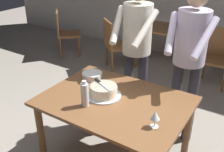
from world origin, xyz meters
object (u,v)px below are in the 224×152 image
background_table (165,37)px  wine_glass_near (155,116)px  person_cutting_cake (136,42)px  water_bottle (85,94)px  plate_stack (92,75)px  main_dining_table (115,110)px  background_chair_2 (115,43)px  background_chair_1 (65,31)px  cake_on_platter (103,91)px  cake_knife (100,82)px  background_chair_0 (217,55)px  person_standing_beside (190,52)px

background_table → wine_glass_near: bearing=-69.5°
person_cutting_cake → water_bottle: bearing=-90.4°
plate_stack → main_dining_table: bearing=-28.7°
background_chair_2 → water_bottle: bearing=-64.0°
main_dining_table → background_chair_2: size_ratio=1.50×
plate_stack → water_bottle: (0.28, -0.48, 0.08)m
plate_stack → background_chair_1: 2.69m
cake_on_platter → cake_knife: (-0.06, 0.03, 0.06)m
background_chair_1 → cake_knife: bearing=-41.3°
main_dining_table → water_bottle: water_bottle is taller
cake_on_platter → cake_knife: bearing=154.7°
background_chair_1 → background_chair_0: bearing=6.7°
main_dining_table → cake_knife: 0.30m
person_cutting_cake → background_table: bearing=101.4°
plate_stack → background_table: bearing=92.1°
cake_on_platter → plate_stack: bearing=142.2°
wine_glass_near → background_chair_1: bearing=143.3°
main_dining_table → background_chair_2: (-1.24, 1.96, -0.15)m
cake_knife → background_chair_0: size_ratio=0.28×
cake_on_platter → background_chair_0: 2.44m
cake_knife → plate_stack: cake_knife is taller
person_cutting_cake → background_chair_0: 1.85m
main_dining_table → background_table: size_ratio=1.35×
plate_stack → background_chair_2: size_ratio=0.24×
plate_stack → person_standing_beside: (0.87, 0.49, 0.30)m
main_dining_table → person_standing_beside: person_standing_beside is taller
main_dining_table → cake_knife: bearing=171.7°
cake_on_platter → background_chair_2: bearing=119.5°
person_cutting_cake → background_chair_2: bearing=130.5°
person_cutting_cake → background_chair_2: size_ratio=1.91×
main_dining_table → background_chair_2: background_chair_2 is taller
main_dining_table → person_standing_beside: bearing=60.0°
cake_knife → background_chair_0: (0.61, 2.33, -0.37)m
background_chair_0 → wine_glass_near: bearing=-88.7°
water_bottle → background_chair_0: 2.68m
main_dining_table → background_chair_1: 3.18m
main_dining_table → cake_knife: cake_knife is taller
main_dining_table → background_chair_0: background_chair_0 is taller
person_standing_beside → background_table: size_ratio=1.72×
cake_knife → background_chair_0: bearing=75.2°
plate_stack → wine_glass_near: size_ratio=1.53×
cake_knife → background_chair_2: size_ratio=0.28×
background_table → water_bottle: bearing=-82.5°
cake_knife → background_chair_2: (-1.04, 1.93, -0.37)m
cake_knife → person_standing_beside: 0.96m
main_dining_table → person_standing_beside: (0.43, 0.74, 0.44)m
background_chair_1 → person_cutting_cake: bearing=-29.8°
water_bottle → person_standing_beside: bearing=58.3°
main_dining_table → background_chair_1: background_chair_1 is taller
person_cutting_cake → background_chair_2: (-1.07, 1.25, -0.58)m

